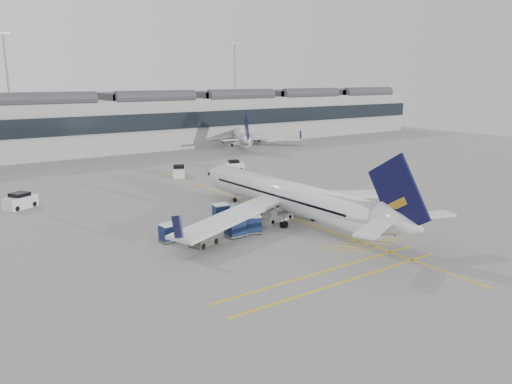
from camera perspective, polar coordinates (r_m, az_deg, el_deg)
ground at (r=48.44m, az=-1.97°, el=-5.92°), size 220.00×220.00×0.00m
terminal at (r=113.58m, az=-22.41°, el=7.13°), size 200.00×20.45×12.40m
light_masts at (r=126.64m, az=-24.95°, el=11.20°), size 113.00×0.60×25.45m
apron_markings at (r=61.76m, az=0.73°, el=-1.75°), size 0.25×60.00×0.01m
airliner_main at (r=55.41m, az=3.92°, el=-0.56°), size 32.30×35.32×9.39m
airliner_far at (r=119.00m, az=-1.88°, el=6.53°), size 26.49×29.22×8.46m
belt_loader at (r=56.08m, az=2.30°, el=-2.69°), size 4.88×2.18×1.94m
baggage_cart_a at (r=55.99m, az=-4.02°, el=-2.26°), size 2.03×1.78×1.88m
baggage_cart_b at (r=50.20m, az=-2.40°, el=-3.95°), size 1.92×1.58×2.02m
baggage_cart_c at (r=51.29m, az=-0.43°, el=-3.63°), size 2.28×2.11×1.92m
baggage_cart_d at (r=49.47m, az=-9.96°, el=-4.54°), size 1.79×1.51×1.79m
ramp_agent_a at (r=56.32m, az=-4.77°, el=-2.29°), size 0.79×0.71×1.82m
ramp_agent_b at (r=56.98m, az=-0.56°, el=-2.19°), size 0.91×0.80×1.59m
pushback_tug at (r=48.03m, az=-6.03°, el=-5.33°), size 3.02×2.41×1.47m
safety_cone_nose at (r=73.74m, az=-6.54°, el=0.75°), size 0.33×0.33×0.45m
safety_cone_engine at (r=59.61m, az=7.18°, el=-2.12°), size 0.41×0.41×0.57m
service_van_left at (r=67.72m, az=-25.34°, el=-0.95°), size 4.25×3.56×1.96m
service_van_mid at (r=81.85m, az=-8.78°, el=2.33°), size 3.34×4.09×1.88m
service_van_right at (r=86.38m, az=-2.58°, el=3.00°), size 3.92×2.91×1.81m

